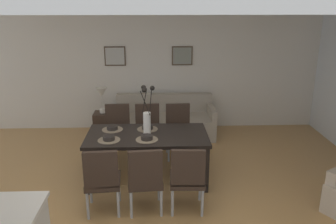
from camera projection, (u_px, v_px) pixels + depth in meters
ground_plane at (144, 210)px, 4.59m from camera, size 9.00×9.00×0.00m
back_wall_panel at (147, 68)px, 7.29m from camera, size 9.00×0.10×2.60m
ceiling_panel at (140, 0)px, 4.17m from camera, size 9.00×7.20×0.08m
dining_table at (147, 139)px, 5.20m from camera, size 1.80×0.95×0.74m
dining_chair_near_left at (102, 178)px, 4.37m from camera, size 0.47×0.47×0.92m
dining_chair_near_right at (118, 128)px, 6.07m from camera, size 0.45×0.45×0.92m
dining_chair_far_left at (145, 177)px, 4.39m from camera, size 0.47×0.47×0.92m
dining_chair_far_right at (148, 128)px, 6.08m from camera, size 0.47×0.47×0.92m
dining_chair_mid_left at (187, 176)px, 4.41m from camera, size 0.46×0.46×0.92m
dining_chair_mid_right at (178, 128)px, 6.09m from camera, size 0.46×0.46×0.92m
centerpiece_vase at (147, 116)px, 5.09m from camera, size 0.21×0.23×0.73m
placemat_near_left at (109, 140)px, 4.95m from camera, size 0.32×0.32×0.01m
bowl_near_left at (109, 138)px, 4.94m from camera, size 0.17×0.17×0.07m
placemat_near_right at (112, 130)px, 5.36m from camera, size 0.32×0.32×0.01m
bowl_near_right at (112, 127)px, 5.35m from camera, size 0.17×0.17×0.07m
placemat_far_left at (147, 139)px, 4.97m from camera, size 0.32×0.32×0.01m
bowl_far_left at (147, 137)px, 4.96m from camera, size 0.17×0.17×0.07m
placemat_far_right at (147, 129)px, 5.38m from camera, size 0.32×0.32×0.01m
bowl_far_right at (147, 127)px, 5.37m from camera, size 0.17×0.17×0.07m
sofa at (165, 122)px, 7.09m from camera, size 1.98×0.84×0.80m
side_table at (103, 125)px, 6.98m from camera, size 0.36×0.36×0.52m
table_lamp at (102, 94)px, 6.79m from camera, size 0.22×0.22×0.51m
framed_picture_left at (115, 56)px, 7.12m from camera, size 0.43×0.03×0.40m
framed_picture_center at (182, 56)px, 7.17m from camera, size 0.43×0.03×0.39m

